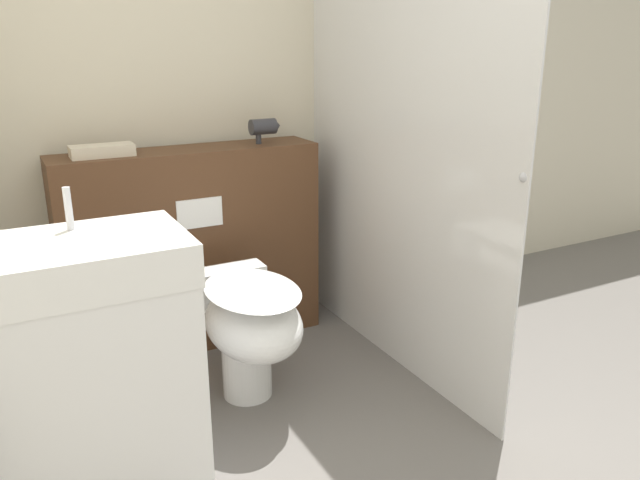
# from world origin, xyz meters

# --- Properties ---
(wall_back) EXTENTS (8.00, 0.06, 2.50)m
(wall_back) POSITION_xyz_m (0.00, 1.96, 1.25)
(wall_back) COLOR beige
(wall_back) RESTS_ON ground_plane
(partition_panel) EXTENTS (1.27, 0.29, 1.01)m
(partition_panel) POSITION_xyz_m (-0.32, 1.74, 0.50)
(partition_panel) COLOR #51331E
(partition_panel) RESTS_ON ground_plane
(shower_glass) EXTENTS (0.04, 1.59, 2.19)m
(shower_glass) POSITION_xyz_m (0.47, 1.13, 1.10)
(shower_glass) COLOR silver
(shower_glass) RESTS_ON ground_plane
(toilet) EXTENTS (0.38, 0.64, 0.55)m
(toilet) POSITION_xyz_m (-0.29, 1.08, 0.36)
(toilet) COLOR white
(toilet) RESTS_ON ground_plane
(sink_vanity) EXTENTS (0.65, 0.45, 1.07)m
(sink_vanity) POSITION_xyz_m (-0.96, 0.77, 0.47)
(sink_vanity) COLOR white
(sink_vanity) RESTS_ON ground_plane
(hair_drier) EXTENTS (0.16, 0.08, 0.12)m
(hair_drier) POSITION_xyz_m (0.07, 1.72, 1.09)
(hair_drier) COLOR #2D2D33
(hair_drier) RESTS_ON partition_panel
(folded_towel) EXTENTS (0.27, 0.12, 0.05)m
(folded_towel) POSITION_xyz_m (-0.71, 1.72, 1.03)
(folded_towel) COLOR beige
(folded_towel) RESTS_ON partition_panel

